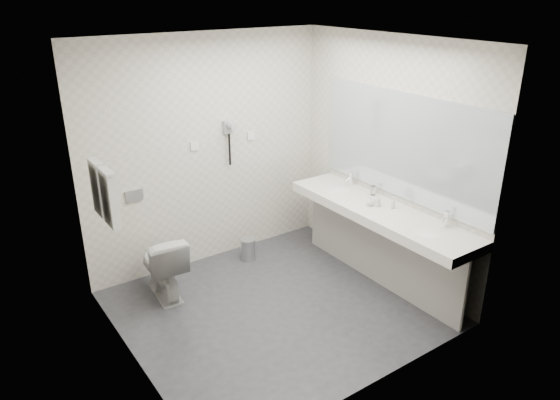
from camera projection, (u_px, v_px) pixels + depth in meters
floor at (276, 307)px, 5.11m from camera, size 2.80×2.80×0.00m
ceiling at (275, 41)px, 4.16m from camera, size 2.80×2.80×0.00m
wall_back at (207, 152)px, 5.62m from camera, size 2.80×0.00×2.80m
wall_front at (381, 243)px, 3.65m from camera, size 2.80×0.00×2.80m
wall_left at (121, 227)px, 3.89m from camera, size 0.00×2.60×2.60m
wall_right at (388, 160)px, 5.38m from camera, size 0.00×2.60×2.60m
vanity_counter at (380, 213)px, 5.25m from camera, size 0.55×2.20×0.10m
vanity_panel at (378, 250)px, 5.43m from camera, size 0.03×2.15×0.75m
vanity_post_near at (464, 294)px, 4.65m from camera, size 0.06×0.06×0.75m
vanity_post_far at (318, 215)px, 6.23m from camera, size 0.06×0.06×0.75m
mirror at (403, 146)px, 5.14m from camera, size 0.02×2.20×1.05m
basin_near at (431, 233)px, 4.74m from camera, size 0.40×0.31×0.05m
basin_far at (337, 190)px, 5.73m from camera, size 0.40×0.31×0.05m
faucet_near at (446, 219)px, 4.81m from camera, size 0.04×0.04×0.15m
faucet_far at (351, 179)px, 5.80m from camera, size 0.04×0.04×0.15m
soap_bottle_a at (377, 201)px, 5.26m from camera, size 0.07×0.07×0.12m
soap_bottle_b at (370, 201)px, 5.27m from camera, size 0.09×0.09×0.09m
soap_bottle_c at (393, 203)px, 5.21m from camera, size 0.06×0.06×0.12m
glass_left at (373, 190)px, 5.54m from camera, size 0.07×0.07×0.10m
toilet at (163, 265)px, 5.20m from camera, size 0.44×0.70×0.68m
flush_plate at (134, 196)px, 5.27m from camera, size 0.18×0.02×0.12m
pedal_bin at (248, 250)px, 5.97m from camera, size 0.21×0.21×0.24m
bin_lid at (248, 240)px, 5.92m from camera, size 0.17×0.17×0.02m
towel_rail at (99, 168)px, 4.22m from camera, size 0.02×0.62×0.02m
towel_near at (110, 198)px, 4.21m from camera, size 0.07×0.24×0.48m
towel_far at (99, 188)px, 4.42m from camera, size 0.07×0.24×0.48m
dryer_cradle at (228, 127)px, 5.63m from camera, size 0.10×0.04×0.14m
dryer_barrel at (231, 126)px, 5.57m from camera, size 0.08×0.14×0.08m
dryer_cord at (230, 150)px, 5.72m from camera, size 0.02×0.02×0.35m
switch_plate_a at (195, 146)px, 5.49m from camera, size 0.09×0.02×0.09m
switch_plate_b at (251, 136)px, 5.86m from camera, size 0.09×0.02×0.09m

